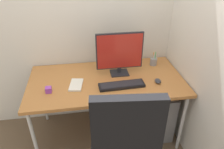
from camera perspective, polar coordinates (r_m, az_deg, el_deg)
ground_plane at (r=2.67m, az=-1.27°, el=-14.97°), size 8.00×8.00×0.00m
wall_back at (r=2.33m, az=-3.19°, el=18.17°), size 2.87×0.04×2.80m
wall_side_right at (r=2.02m, az=23.21°, el=13.71°), size 0.04×2.11×2.80m
desk at (r=2.21m, az=-1.48°, el=-2.25°), size 1.56×0.80×0.75m
office_chair at (r=1.73m, az=3.24°, el=-18.42°), size 0.59×0.59×1.17m
filing_cabinet at (r=2.54m, az=9.64°, el=-9.55°), size 0.46×0.48×0.57m
monitor at (r=2.19m, az=2.02°, el=5.79°), size 0.48×0.15×0.45m
keyboard at (r=2.08m, az=2.57°, el=-2.82°), size 0.45×0.14×0.03m
mouse at (r=2.18m, az=12.02°, el=-1.69°), size 0.06×0.08×0.04m
pen_holder at (r=2.48m, az=10.91°, el=3.43°), size 0.08×0.08×0.16m
notebook at (r=2.12m, az=-9.46°, el=-2.70°), size 0.15×0.22×0.02m
desk_clamp_accessory at (r=2.07m, az=-16.43°, el=-3.90°), size 0.05×0.05×0.05m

